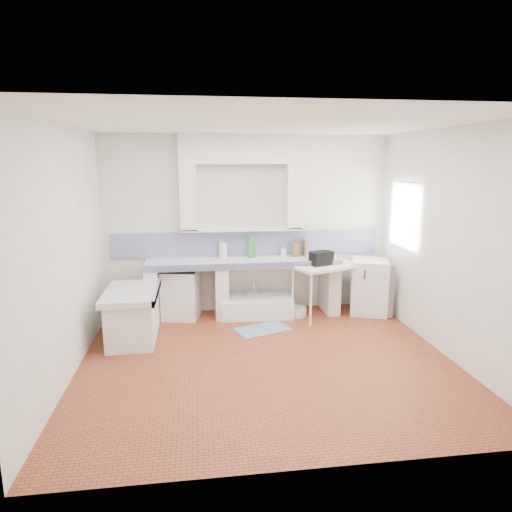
{
  "coord_description": "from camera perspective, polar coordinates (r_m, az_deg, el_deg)",
  "views": [
    {
      "loc": [
        -0.82,
        -5.03,
        2.39
      ],
      "look_at": [
        0.0,
        1.0,
        1.1
      ],
      "focal_mm": 31.42,
      "sensor_mm": 36.0,
      "label": 1
    }
  ],
  "objects": [
    {
      "name": "counter_slab",
      "position": [
        6.94,
        -1.59,
        -0.77
      ],
      "size": [
        3.0,
        0.6,
        0.08
      ],
      "primitive_type": "cube",
      "color": "white",
      "rests_on": "ground"
    },
    {
      "name": "bucket_blue",
      "position": [
        7.2,
        1.96,
        -6.26
      ],
      "size": [
        0.34,
        0.34,
        0.28
      ],
      "primitive_type": "cylinder",
      "rotation": [
        0.0,
        0.0,
        0.17
      ],
      "color": "blue",
      "rests_on": "ground"
    },
    {
      "name": "peninsula_top",
      "position": [
        6.24,
        -15.57,
        -4.58
      ],
      "size": [
        0.7,
        1.1,
        0.08
      ],
      "primitive_type": "cube",
      "color": "white",
      "rests_on": "ground"
    },
    {
      "name": "counter_lip",
      "position": [
        6.67,
        -1.34,
        -1.3
      ],
      "size": [
        3.0,
        0.04,
        0.1
      ],
      "primitive_type": "cube",
      "color": "navy",
      "rests_on": "ground"
    },
    {
      "name": "window_frame",
      "position": [
        7.07,
        19.71,
        4.85
      ],
      "size": [
        0.35,
        0.86,
        1.06
      ],
      "primitive_type": "cube",
      "color": "#3B2613",
      "rests_on": "ground"
    },
    {
      "name": "peninsula_lip",
      "position": [
        6.21,
        -12.55,
        -4.52
      ],
      "size": [
        0.04,
        1.1,
        0.1
      ],
      "primitive_type": "cube",
      "color": "navy",
      "rests_on": "ground"
    },
    {
      "name": "stove",
      "position": [
        7.06,
        -9.51,
        -4.77
      ],
      "size": [
        0.63,
        0.61,
        0.75
      ],
      "primitive_type": "cube",
      "rotation": [
        0.0,
        0.0,
        -0.21
      ],
      "color": "white",
      "rests_on": "ground"
    },
    {
      "name": "cutting_board",
      "position": [
        7.22,
        6.13,
        1.12
      ],
      "size": [
        0.02,
        0.21,
        0.28
      ],
      "primitive_type": "cube",
      "rotation": [
        0.0,
        0.0,
        -0.02
      ],
      "color": "olive",
      "rests_on": "counter_slab"
    },
    {
      "name": "side_table",
      "position": [
        7.06,
        8.8,
        -4.41
      ],
      "size": [
        1.14,
        0.9,
        0.04
      ],
      "primitive_type": "cube",
      "rotation": [
        0.0,
        0.0,
        0.4
      ],
      "color": "white",
      "rests_on": "ground"
    },
    {
      "name": "wall_right",
      "position": [
        5.98,
        23.3,
        1.45
      ],
      "size": [
        0.0,
        4.5,
        4.5
      ],
      "primitive_type": "plane",
      "rotation": [
        1.57,
        0.0,
        -1.57
      ],
      "color": "white",
      "rests_on": "ground"
    },
    {
      "name": "floor",
      "position": [
        5.63,
        1.4,
        -13.15
      ],
      "size": [
        4.5,
        4.5,
        0.0
      ],
      "primitive_type": "plane",
      "color": "#954124",
      "rests_on": "ground"
    },
    {
      "name": "wall_left",
      "position": [
        5.33,
        -23.16,
        0.28
      ],
      "size": [
        0.0,
        4.5,
        4.5
      ],
      "primitive_type": "plane",
      "rotation": [
        1.57,
        0.0,
        1.57
      ],
      "color": "white",
      "rests_on": "ground"
    },
    {
      "name": "black_bag",
      "position": [
        6.9,
        8.31,
        -0.28
      ],
      "size": [
        0.39,
        0.3,
        0.21
      ],
      "primitive_type": "cube",
      "rotation": [
        0.0,
        0.0,
        0.36
      ],
      "color": "black",
      "rests_on": "side_table"
    },
    {
      "name": "green_bottle_a",
      "position": [
        7.01,
        -0.73,
        1.21
      ],
      "size": [
        0.09,
        0.09,
        0.36
      ],
      "primitive_type": "cylinder",
      "rotation": [
        0.0,
        0.0,
        -0.15
      ],
      "color": "#2D7E3C",
      "rests_on": "counter_slab"
    },
    {
      "name": "wall_front",
      "position": [
        3.3,
        7.06,
        -5.61
      ],
      "size": [
        4.5,
        0.0,
        4.5
      ],
      "primitive_type": "plane",
      "rotation": [
        -1.57,
        0.0,
        0.0
      ],
      "color": "white",
      "rests_on": "ground"
    },
    {
      "name": "bucket_orange",
      "position": [
        7.15,
        0.52,
        -6.54
      ],
      "size": [
        0.29,
        0.29,
        0.24
      ],
      "primitive_type": "cylinder",
      "rotation": [
        0.0,
        0.0,
        -0.13
      ],
      "color": "#CF6827",
      "rests_on": "ground"
    },
    {
      "name": "alcove_mass",
      "position": [
        6.95,
        -1.84,
        13.48
      ],
      "size": [
        1.9,
        0.25,
        0.45
      ],
      "primitive_type": "cube",
      "color": "white",
      "rests_on": "ground"
    },
    {
      "name": "backsplash",
      "position": [
        7.18,
        -1.06,
        1.61
      ],
      "size": [
        4.27,
        0.03,
        0.4
      ],
      "primitive_type": "cube",
      "color": "navy",
      "rests_on": "ground"
    },
    {
      "name": "counter_pier_mid",
      "position": [
        7.03,
        -4.42,
        -4.44
      ],
      "size": [
        0.2,
        0.55,
        0.82
      ],
      "primitive_type": "cube",
      "color": "white",
      "rests_on": "ground"
    },
    {
      "name": "paper_towel",
      "position": [
        7.03,
        -4.21,
        0.72
      ],
      "size": [
        0.16,
        0.16,
        0.25
      ],
      "primitive_type": "cylinder",
      "rotation": [
        0.0,
        0.0,
        -0.35
      ],
      "color": "white",
      "rests_on": "counter_slab"
    },
    {
      "name": "counter_pier_left",
      "position": [
        7.05,
        -12.99,
        -4.66
      ],
      "size": [
        0.2,
        0.55,
        0.82
      ],
      "primitive_type": "cube",
      "color": "white",
      "rests_on": "ground"
    },
    {
      "name": "ceiling",
      "position": [
        5.12,
        1.57,
        16.55
      ],
      "size": [
        4.5,
        4.5,
        0.0
      ],
      "primitive_type": "plane",
      "rotation": [
        3.14,
        0.0,
        0.0
      ],
      "color": "white",
      "rests_on": "ground"
    },
    {
      "name": "wall_back",
      "position": [
        7.15,
        -1.08,
        4.0
      ],
      "size": [
        4.5,
        0.0,
        4.5
      ],
      "primitive_type": "plane",
      "rotation": [
        1.57,
        0.0,
        0.0
      ],
      "color": "white",
      "rests_on": "ground"
    },
    {
      "name": "lace_valance",
      "position": [
        6.97,
        18.86,
        7.96
      ],
      "size": [
        0.01,
        0.84,
        0.24
      ],
      "primitive_type": "cube",
      "color": "white",
      "rests_on": "ground"
    },
    {
      "name": "green_bottle_b",
      "position": [
        7.07,
        -0.34,
        0.99
      ],
      "size": [
        0.07,
        0.07,
        0.29
      ],
      "primitive_type": "cylinder",
      "rotation": [
        0.0,
        0.0,
        0.04
      ],
      "color": "#2D7E3C",
      "rests_on": "counter_slab"
    },
    {
      "name": "knife_block",
      "position": [
        7.17,
        5.1,
        0.82
      ],
      "size": [
        0.13,
        0.12,
        0.22
      ],
      "primitive_type": "cube",
      "rotation": [
        0.0,
        0.0,
        0.32
      ],
      "color": "olive",
      "rests_on": "counter_slab"
    },
    {
      "name": "sink",
      "position": [
        7.12,
        -0.02,
        -6.5
      ],
      "size": [
        1.13,
        0.63,
        0.27
      ],
      "primitive_type": "cube",
      "rotation": [
        0.0,
        0.0,
        -0.03
      ],
      "color": "white",
      "rests_on": "ground"
    },
    {
      "name": "soap_bottle",
      "position": [
        7.16,
        3.5,
        0.69
      ],
      "size": [
        0.1,
        0.1,
        0.19
      ],
      "primitive_type": "imported",
      "rotation": [
        0.0,
        0.0,
        -0.15
      ],
      "color": "white",
      "rests_on": "counter_slab"
    },
    {
      "name": "rug",
      "position": [
        6.57,
        0.85,
        -9.32
      ],
      "size": [
        0.86,
        0.68,
        0.01
      ],
      "primitive_type": "cube",
      "rotation": [
        0.0,
        0.0,
        0.36
      ],
      "color": "navy",
      "rests_on": "ground"
    },
    {
      "name": "basin_white",
      "position": [
        7.16,
        5.1,
        -7.04
      ],
      "size": [
        0.42,
        0.42,
        0.13
      ],
      "primitive_type": "cylinder",
      "rotation": [
        0.0,
        0.0,
        -0.37
      ],
      "color": "white",
      "rests_on": "ground"
    },
    {
      "name": "water_bottle_a",
      "position": [
        7.28,
        -1.47,
        -5.92
      ],
      "size": [
        0.1,
        0.1,
        0.31
      ],
      "primitive_type": "cylinder",
      "rotation": [
        0.0,
        0.0,
        -0.26
      ],
      "color": "silver",
      "rests_on": "ground"
    },
    {
      "name": "bucket_red",
      "position": [
        7.17,
        -2.33,
        -6.29
      ],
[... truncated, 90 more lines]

